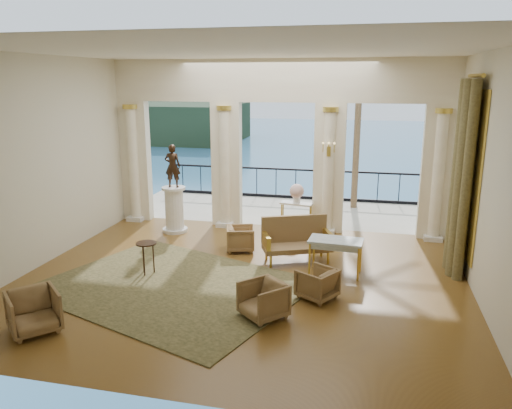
% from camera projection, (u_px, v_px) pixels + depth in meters
% --- Properties ---
extents(floor, '(9.00, 9.00, 0.00)m').
position_uv_depth(floor, '(241.00, 280.00, 10.16)').
color(floor, '#4B3012').
rests_on(floor, ground).
extents(room_walls, '(9.00, 9.00, 9.00)m').
position_uv_depth(room_walls, '(223.00, 147.00, 8.40)').
color(room_walls, beige).
rests_on(room_walls, ground).
extents(arcade, '(9.00, 0.56, 4.50)m').
position_uv_depth(arcade, '(277.00, 134.00, 13.14)').
color(arcade, beige).
rests_on(arcade, ground).
extents(terrace, '(10.00, 3.60, 0.10)m').
position_uv_depth(terrace, '(288.00, 211.00, 15.66)').
color(terrace, '#A49E8C').
rests_on(terrace, ground).
extents(balustrade, '(9.00, 0.06, 1.03)m').
position_uv_depth(balustrade, '(296.00, 187.00, 17.05)').
color(balustrade, black).
rests_on(balustrade, terrace).
extents(palm_tree, '(2.00, 2.00, 4.50)m').
position_uv_depth(palm_tree, '(360.00, 75.00, 14.96)').
color(palm_tree, '#4C3823').
rests_on(palm_tree, terrace).
extents(headland, '(22.00, 18.00, 6.00)m').
position_uv_depth(headland, '(174.00, 122.00, 83.58)').
color(headland, black).
rests_on(headland, sea).
extents(sea, '(160.00, 160.00, 0.00)m').
position_uv_depth(sea, '(352.00, 154.00, 68.32)').
color(sea, '#256399').
rests_on(sea, ground).
extents(curtain, '(0.33, 1.40, 4.09)m').
position_uv_depth(curtain, '(462.00, 178.00, 10.15)').
color(curtain, '#4E4528').
rests_on(curtain, ground).
extents(window_frame, '(0.04, 1.60, 3.40)m').
position_uv_depth(window_frame, '(472.00, 175.00, 10.09)').
color(window_frame, gold).
rests_on(window_frame, room_walls).
extents(wall_sconce, '(0.30, 0.11, 0.33)m').
position_uv_depth(wall_sconce, '(329.00, 151.00, 12.63)').
color(wall_sconce, gold).
rests_on(wall_sconce, arcade).
extents(rug, '(5.80, 5.16, 0.02)m').
position_uv_depth(rug, '(173.00, 286.00, 9.85)').
color(rug, '#30351B').
rests_on(rug, ground).
extents(armchair_a, '(1.02, 1.02, 0.77)m').
position_uv_depth(armchair_a, '(33.00, 310.00, 8.02)').
color(armchair_a, '#4E391E').
rests_on(armchair_a, ground).
extents(armchair_b, '(0.93, 0.93, 0.70)m').
position_uv_depth(armchair_b, '(263.00, 298.00, 8.51)').
color(armchair_b, '#4E391E').
rests_on(armchair_b, ground).
extents(armchair_c, '(0.83, 0.84, 0.64)m').
position_uv_depth(armchair_c, '(317.00, 282.00, 9.26)').
color(armchair_c, '#4E391E').
rests_on(armchair_c, ground).
extents(armchair_d, '(0.75, 0.78, 0.65)m').
position_uv_depth(armchair_d, '(241.00, 237.00, 11.86)').
color(armchair_d, '#4E391E').
rests_on(armchair_d, ground).
extents(settee, '(1.64, 1.18, 1.00)m').
position_uv_depth(settee, '(296.00, 239.00, 11.19)').
color(settee, '#4E391E').
rests_on(settee, ground).
extents(game_table, '(1.14, 0.67, 0.75)m').
position_uv_depth(game_table, '(336.00, 243.00, 10.35)').
color(game_table, '#8EA3B4').
rests_on(game_table, ground).
extents(pedestal, '(0.67, 0.67, 1.22)m').
position_uv_depth(pedestal, '(174.00, 210.00, 13.29)').
color(pedestal, silver).
rests_on(pedestal, ground).
extents(statue, '(0.44, 0.32, 1.13)m').
position_uv_depth(statue, '(173.00, 166.00, 13.00)').
color(statue, black).
rests_on(statue, pedestal).
extents(console_table, '(0.90, 0.48, 0.81)m').
position_uv_depth(console_table, '(296.00, 208.00, 13.22)').
color(console_table, silver).
rests_on(console_table, ground).
extents(urn, '(0.38, 0.38, 0.50)m').
position_uv_depth(urn, '(297.00, 192.00, 13.12)').
color(urn, white).
rests_on(urn, console_table).
extents(side_table, '(0.43, 0.43, 0.69)m').
position_uv_depth(side_table, '(146.00, 247.00, 10.36)').
color(side_table, black).
rests_on(side_table, ground).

